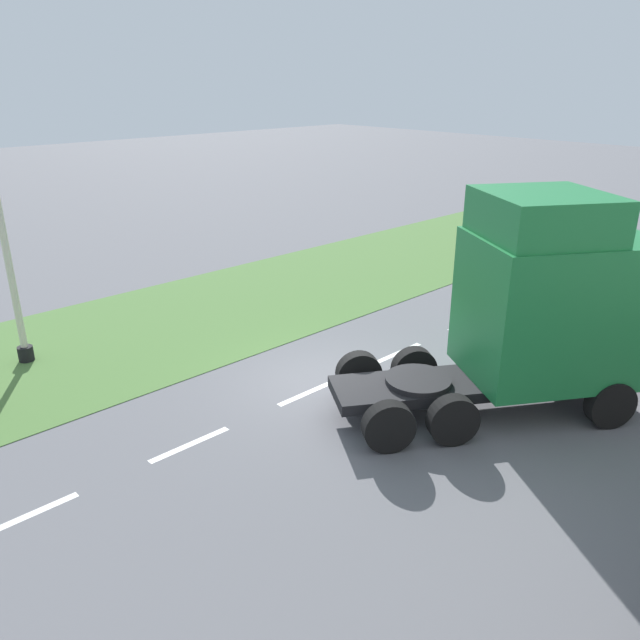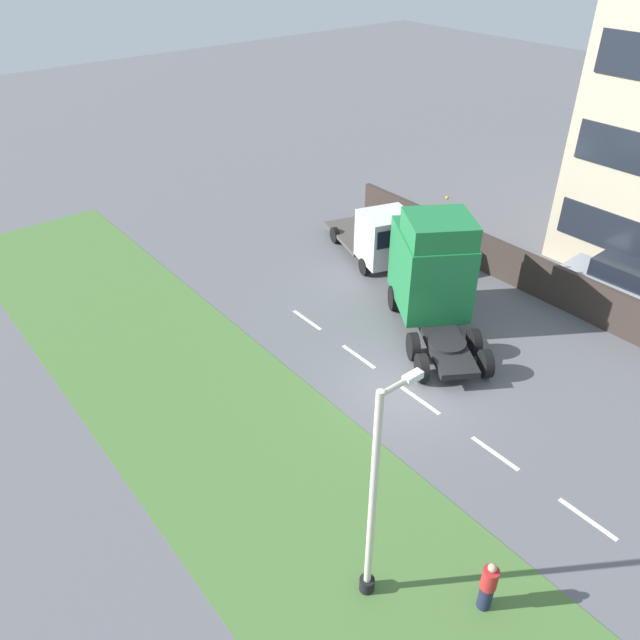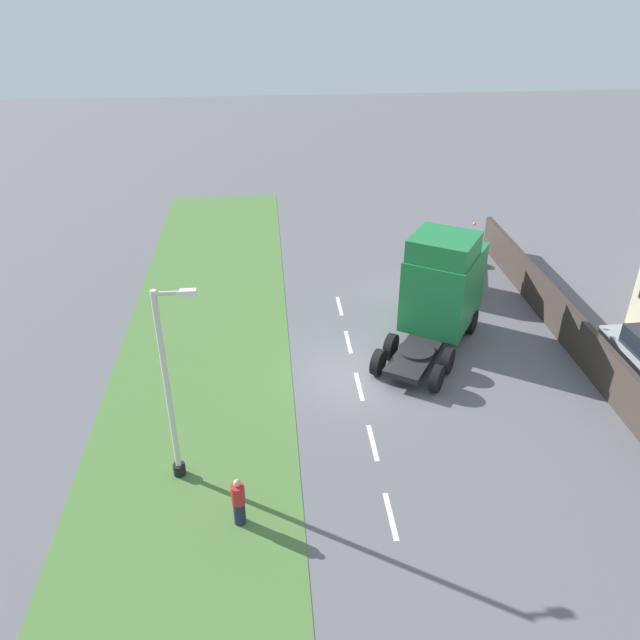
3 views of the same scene
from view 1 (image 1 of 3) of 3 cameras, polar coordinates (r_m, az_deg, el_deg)
name	(u,v)px [view 1 (image 1 of 3)]	position (r m, az deg, el deg)	size (l,w,h in m)	color
ground_plane	(330,383)	(14.99, 0.94, -5.77)	(120.00, 120.00, 0.00)	slate
grass_verge	(193,317)	(19.36, -11.53, 0.29)	(7.00, 44.00, 0.01)	#4C7538
lane_markings	(309,392)	(14.56, -1.05, -6.63)	(0.16, 14.60, 0.00)	white
lorry_cab	(544,305)	(13.93, 19.83, 1.34)	(5.56, 6.70, 4.86)	black
lamp_post	(7,252)	(16.81, -26.67, 5.55)	(1.31, 0.38, 6.45)	black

